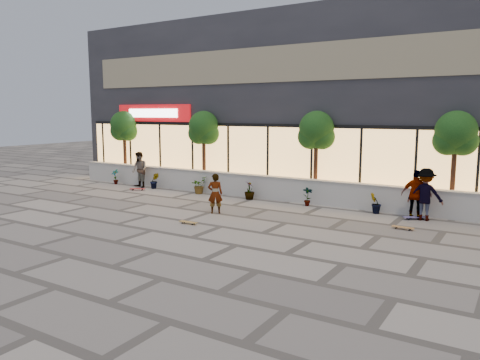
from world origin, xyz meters
The scene contains 21 objects.
ground centered at (0.00, 0.00, 0.00)m, with size 80.00×80.00×0.00m, color gray.
planter_wall centered at (0.00, 7.00, 0.52)m, with size 22.00×0.42×1.04m.
retail_building centered at (0.00, 12.49, 4.25)m, with size 24.00×9.17×8.50m.
shrub_a centered at (-8.50, 6.45, 0.41)m, with size 0.43×0.29×0.81m, color #133B12.
shrub_b centered at (-5.70, 6.45, 0.41)m, with size 0.45×0.36×0.81m, color #133B12.
shrub_c centered at (-2.90, 6.45, 0.41)m, with size 0.73×0.63×0.81m, color #133B12.
shrub_d centered at (-0.10, 6.45, 0.41)m, with size 0.45×0.45×0.81m, color #133B12.
shrub_e centered at (2.70, 6.45, 0.41)m, with size 0.43×0.29×0.81m, color #133B12.
shrub_f centered at (5.50, 6.45, 0.41)m, with size 0.45×0.36×0.81m, color #133B12.
tree_west centered at (-9.00, 7.70, 2.99)m, with size 1.60×1.50×3.92m.
tree_midwest centered at (-3.50, 7.70, 2.99)m, with size 1.60×1.50×3.92m.
tree_mideast centered at (2.50, 7.70, 2.99)m, with size 1.60×1.50×3.92m.
tree_east centered at (8.00, 7.70, 2.99)m, with size 1.60×1.50×3.92m.
skater_center centered at (0.26, 3.27, 0.77)m, with size 0.56×0.37×1.55m, color white.
skater_left centered at (-6.57, 6.30, 0.92)m, with size 0.90×0.70×1.84m, color tan.
skater_right_near centered at (7.00, 6.30, 0.90)m, with size 1.05×0.44×1.80m, color white.
skater_right_far centered at (7.31, 6.30, 0.94)m, with size 1.22×0.70×1.88m, color maroon.
skateboard_center centered at (0.46, 1.34, 0.07)m, with size 0.70×0.21×0.08m.
skateboard_left centered at (-6.06, 5.59, 0.08)m, with size 0.77×0.53×0.09m.
skateboard_right_near centered at (6.98, 4.49, 0.07)m, with size 0.72×0.21×0.09m.
skateboard_right_far centered at (7.02, 6.20, 0.09)m, with size 0.82×0.67×0.10m.
Camera 1 is at (10.34, -11.19, 3.87)m, focal length 35.00 mm.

